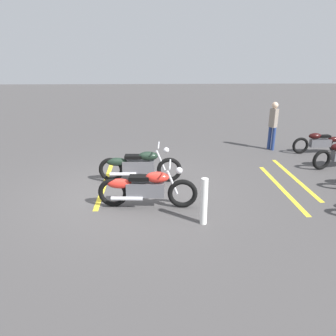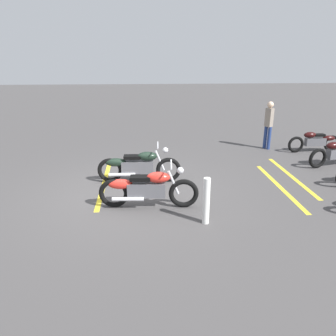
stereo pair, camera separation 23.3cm
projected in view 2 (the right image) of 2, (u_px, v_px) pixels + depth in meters
The scene contains 9 objects.
ground_plane at pixel (127, 194), 8.10m from camera, with size 60.00×60.00×0.00m, color #474444.
motorcycle_bright_foreground at pixel (146, 188), 7.24m from camera, with size 2.23×0.62×1.04m.
motorcycle_dark_foreground at pixel (137, 166), 8.69m from camera, with size 2.23×0.62×1.04m.
motorcycle_row_far_right at pixel (316, 141), 11.41m from camera, with size 1.90×0.29×0.71m.
bystander_near_row at pixel (269, 123), 11.58m from camera, with size 0.29×0.30×1.70m.
bollard_post at pixel (206, 201), 6.55m from camera, with size 0.14×0.14×0.98m, color white.
parking_stripe_near at pixel (104, 184), 8.65m from camera, with size 3.20×0.12×0.01m, color yellow.
parking_stripe_mid at pixel (279, 186), 8.53m from camera, with size 3.20×0.12×0.01m, color yellow.
parking_stripe_far at pixel (292, 176), 9.22m from camera, with size 3.20×0.12×0.01m, color yellow.
Camera 2 is at (0.53, -7.48, 3.30)m, focal length 34.96 mm.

